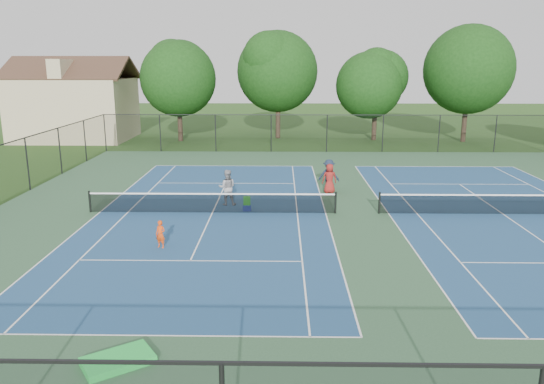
{
  "coord_description": "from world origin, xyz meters",
  "views": [
    {
      "loc": [
        -3.67,
        -24.64,
        7.12
      ],
      "look_at": [
        -4.09,
        -1.0,
        1.3
      ],
      "focal_mm": 35.0,
      "sensor_mm": 36.0,
      "label": 1
    }
  ],
  "objects_px": {
    "child_player": "(160,234)",
    "ball_hopper": "(247,201)",
    "ball_crate": "(247,208)",
    "tree_back_b": "(278,68)",
    "instructor": "(227,187)",
    "bystander_b": "(329,175)",
    "tree_back_d": "(469,65)",
    "tree_back_a": "(178,74)",
    "clapboard_house": "(75,106)",
    "tree_back_c": "(376,80)",
    "bystander_c": "(330,179)"
  },
  "relations": [
    {
      "from": "bystander_c",
      "to": "tree_back_d",
      "type": "bearing_deg",
      "value": -132.57
    },
    {
      "from": "clapboard_house",
      "to": "instructor",
      "type": "distance_m",
      "value": 28.86
    },
    {
      "from": "child_player",
      "to": "ball_hopper",
      "type": "distance_m",
      "value": 6.18
    },
    {
      "from": "tree_back_d",
      "to": "bystander_c",
      "type": "xyz_separation_m",
      "value": [
        -13.99,
        -19.9,
        -6.0
      ]
    },
    {
      "from": "tree_back_a",
      "to": "bystander_b",
      "type": "xyz_separation_m",
      "value": [
        12.02,
        -19.41,
        -5.13
      ]
    },
    {
      "from": "instructor",
      "to": "tree_back_b",
      "type": "bearing_deg",
      "value": -97.78
    },
    {
      "from": "tree_back_c",
      "to": "bystander_c",
      "type": "relative_size",
      "value": 5.07
    },
    {
      "from": "ball_crate",
      "to": "tree_back_a",
      "type": "bearing_deg",
      "value": 107.97
    },
    {
      "from": "clapboard_house",
      "to": "bystander_c",
      "type": "relative_size",
      "value": 6.52
    },
    {
      "from": "bystander_c",
      "to": "ball_crate",
      "type": "bearing_deg",
      "value": 32.88
    },
    {
      "from": "instructor",
      "to": "ball_hopper",
      "type": "bearing_deg",
      "value": 132.41
    },
    {
      "from": "bystander_b",
      "to": "tree_back_d",
      "type": "bearing_deg",
      "value": -113.09
    },
    {
      "from": "tree_back_b",
      "to": "bystander_b",
      "type": "xyz_separation_m",
      "value": [
        3.02,
        -21.41,
        -5.69
      ]
    },
    {
      "from": "tree_back_c",
      "to": "tree_back_d",
      "type": "height_order",
      "value": "tree_back_d"
    },
    {
      "from": "child_player",
      "to": "ball_hopper",
      "type": "relative_size",
      "value": 2.7
    },
    {
      "from": "tree_back_a",
      "to": "ball_hopper",
      "type": "bearing_deg",
      "value": -72.03
    },
    {
      "from": "tree_back_a",
      "to": "bystander_c",
      "type": "distance_m",
      "value": 23.82
    },
    {
      "from": "tree_back_a",
      "to": "child_player",
      "type": "relative_size",
      "value": 8.28
    },
    {
      "from": "tree_back_a",
      "to": "tree_back_d",
      "type": "distance_m",
      "value": 26.01
    },
    {
      "from": "clapboard_house",
      "to": "bystander_b",
      "type": "distance_m",
      "value": 30.1
    },
    {
      "from": "instructor",
      "to": "bystander_b",
      "type": "height_order",
      "value": "instructor"
    },
    {
      "from": "tree_back_a",
      "to": "child_player",
      "type": "height_order",
      "value": "tree_back_a"
    },
    {
      "from": "tree_back_b",
      "to": "tree_back_c",
      "type": "distance_m",
      "value": 9.12
    },
    {
      "from": "tree_back_c",
      "to": "child_player",
      "type": "distance_m",
      "value": 33.2
    },
    {
      "from": "tree_back_b",
      "to": "bystander_b",
      "type": "bearing_deg",
      "value": -81.98
    },
    {
      "from": "bystander_b",
      "to": "bystander_c",
      "type": "distance_m",
      "value": 0.49
    },
    {
      "from": "bystander_c",
      "to": "tree_back_a",
      "type": "bearing_deg",
      "value": -66.34
    },
    {
      "from": "clapboard_house",
      "to": "child_player",
      "type": "distance_m",
      "value": 33.44
    },
    {
      "from": "instructor",
      "to": "bystander_b",
      "type": "bearing_deg",
      "value": -152.37
    },
    {
      "from": "tree_back_b",
      "to": "bystander_b",
      "type": "relative_size",
      "value": 5.54
    },
    {
      "from": "tree_back_c",
      "to": "instructor",
      "type": "relative_size",
      "value": 4.58
    },
    {
      "from": "ball_crate",
      "to": "tree_back_b",
      "type": "bearing_deg",
      "value": 86.99
    },
    {
      "from": "ball_crate",
      "to": "bystander_b",
      "type": "bearing_deg",
      "value": 43.86
    },
    {
      "from": "tree_back_c",
      "to": "instructor",
      "type": "xyz_separation_m",
      "value": [
        -11.41,
        -23.52,
        -4.56
      ]
    },
    {
      "from": "clapboard_house",
      "to": "child_player",
      "type": "relative_size",
      "value": 9.77
    },
    {
      "from": "bystander_c",
      "to": "ball_hopper",
      "type": "height_order",
      "value": "bystander_c"
    },
    {
      "from": "tree_back_c",
      "to": "bystander_b",
      "type": "bearing_deg",
      "value": -106.34
    },
    {
      "from": "bystander_b",
      "to": "tree_back_c",
      "type": "bearing_deg",
      "value": -93.66
    },
    {
      "from": "tree_back_a",
      "to": "tree_back_b",
      "type": "xyz_separation_m",
      "value": [
        9.0,
        2.0,
        0.56
      ]
    },
    {
      "from": "tree_back_a",
      "to": "tree_back_d",
      "type": "relative_size",
      "value": 0.88
    },
    {
      "from": "tree_back_c",
      "to": "bystander_c",
      "type": "xyz_separation_m",
      "value": [
        -5.99,
        -20.9,
        -4.65
      ]
    },
    {
      "from": "tree_back_b",
      "to": "bystander_c",
      "type": "distance_m",
      "value": 22.84
    },
    {
      "from": "ball_hopper",
      "to": "bystander_b",
      "type": "bearing_deg",
      "value": 43.86
    },
    {
      "from": "tree_back_b",
      "to": "instructor",
      "type": "height_order",
      "value": "tree_back_b"
    },
    {
      "from": "tree_back_d",
      "to": "bystander_b",
      "type": "bearing_deg",
      "value": -125.77
    },
    {
      "from": "tree_back_a",
      "to": "clapboard_house",
      "type": "bearing_deg",
      "value": 174.29
    },
    {
      "from": "bystander_b",
      "to": "instructor",
      "type": "bearing_deg",
      "value": 42.47
    },
    {
      "from": "clapboard_house",
      "to": "ball_hopper",
      "type": "bearing_deg",
      "value": -54.34
    },
    {
      "from": "instructor",
      "to": "ball_crate",
      "type": "distance_m",
      "value": 1.7
    },
    {
      "from": "instructor",
      "to": "clapboard_house",
      "type": "bearing_deg",
      "value": -56.96
    }
  ]
}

